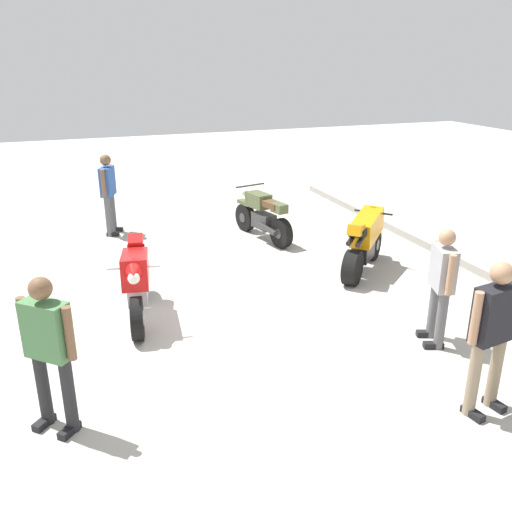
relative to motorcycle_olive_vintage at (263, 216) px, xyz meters
name	(u,v)px	position (x,y,z in m)	size (l,w,h in m)	color
ground_plane	(242,320)	(3.42, -1.63, -0.49)	(40.00, 40.00, 0.00)	#B7B2A8
curb_edge	(492,274)	(3.42, 2.97, -0.41)	(14.00, 0.30, 0.15)	#9C978F
motorcycle_olive_vintage	(263,216)	(0.00, 0.00, 0.00)	(1.94, 0.75, 1.07)	black
motorcycle_red_sportbike	(137,280)	(2.77, -3.02, 0.11)	(1.95, 0.71, 1.14)	black
motorcycle_orange_sportbike	(365,239)	(2.33, 1.04, 0.11)	(1.48, 1.55, 1.14)	black
person_in_gray_shirt	(441,281)	(4.92, 0.60, 0.41)	(0.62, 0.43, 1.60)	#59595B
person_in_blue_shirt	(108,189)	(-1.46, -2.95, 0.50)	(0.65, 0.45, 1.72)	#59595B
person_in_green_shirt	(49,345)	(5.03, -4.19, 0.48)	(0.54, 0.56, 1.69)	#262628
person_in_black_shirt	(493,329)	(6.32, 0.12, 0.51)	(0.36, 0.67, 1.73)	gray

